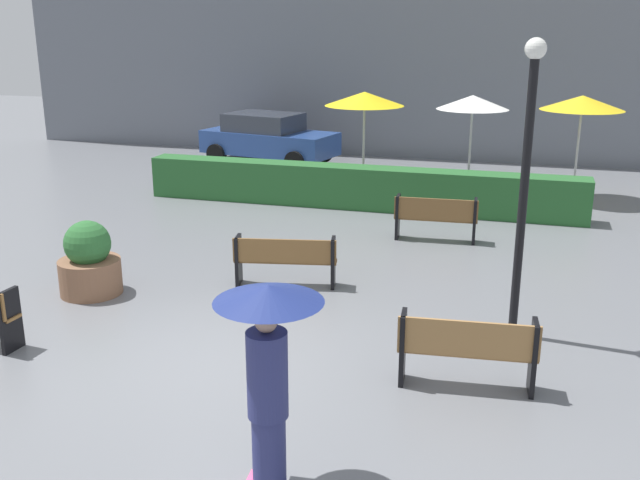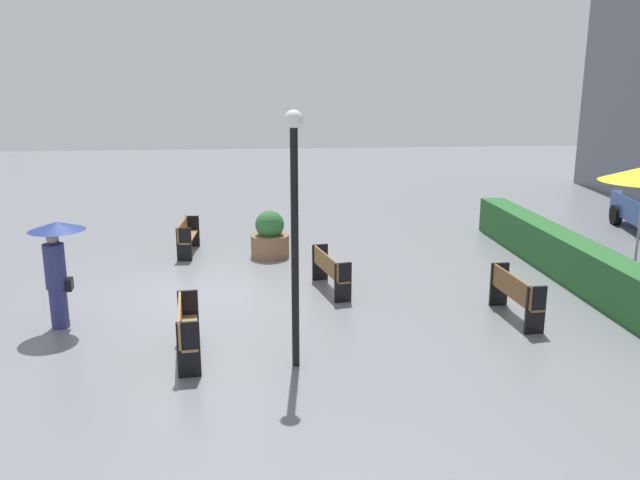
# 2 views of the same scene
# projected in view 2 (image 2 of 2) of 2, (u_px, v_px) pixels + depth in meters

# --- Properties ---
(ground_plane) EXTENTS (60.00, 60.00, 0.00)m
(ground_plane) POSITION_uv_depth(u_px,v_px,m) (201.00, 294.00, 13.96)
(ground_plane) COLOR slate
(bench_mid_center) EXTENTS (1.75, 0.69, 0.85)m
(bench_mid_center) POSITION_uv_depth(u_px,v_px,m) (329.00, 269.00, 14.10)
(bench_mid_center) COLOR brown
(bench_mid_center) RESTS_ON ground
(bench_near_right) EXTENTS (1.68, 0.51, 0.91)m
(bench_near_right) POSITION_uv_depth(u_px,v_px,m) (186.00, 327.00, 10.69)
(bench_near_right) COLOR #9E7242
(bench_near_right) RESTS_ON ground
(bench_near_left) EXTENTS (1.62, 0.46, 0.87)m
(bench_near_left) POSITION_uv_depth(u_px,v_px,m) (187.00, 235.00, 17.11)
(bench_near_left) COLOR olive
(bench_near_left) RESTS_ON ground
(bench_back_row) EXTENTS (1.68, 0.47, 0.90)m
(bench_back_row) POSITION_uv_depth(u_px,v_px,m) (514.00, 293.00, 12.42)
(bench_back_row) COLOR brown
(bench_back_row) RESTS_ON ground
(pedestrian_with_umbrella) EXTENTS (1.01, 1.01, 2.02)m
(pedestrian_with_umbrella) POSITION_uv_depth(u_px,v_px,m) (57.00, 259.00, 11.81)
(pedestrian_with_umbrella) COLOR navy
(pedestrian_with_umbrella) RESTS_ON ground
(planter_pot) EXTENTS (1.00, 1.00, 1.23)m
(planter_pot) POSITION_uv_depth(u_px,v_px,m) (270.00, 237.00, 16.82)
(planter_pot) COLOR brown
(planter_pot) RESTS_ON ground
(lamp_post) EXTENTS (0.28, 0.28, 4.08)m
(lamp_post) POSITION_uv_depth(u_px,v_px,m) (295.00, 215.00, 9.91)
(lamp_post) COLOR black
(lamp_post) RESTS_ON ground
(hedge_strip) EXTENTS (10.57, 0.70, 1.00)m
(hedge_strip) POSITION_uv_depth(u_px,v_px,m) (573.00, 260.00, 14.74)
(hedge_strip) COLOR #28602D
(hedge_strip) RESTS_ON ground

